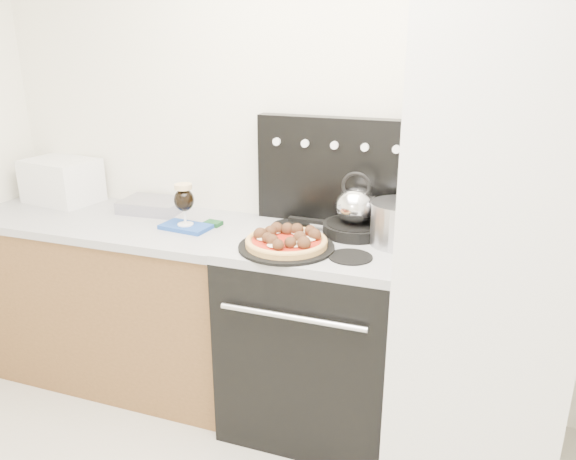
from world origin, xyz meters
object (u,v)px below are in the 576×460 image
at_px(stove_body, 317,337).
at_px(stock_pot, 399,225).
at_px(fridge, 487,256).
at_px(skillet, 354,229).
at_px(base_cabinet, 120,301).
at_px(toaster_oven, 62,181).
at_px(pizza_pan, 286,247).
at_px(oven_mitt, 186,227).
at_px(pizza, 286,240).
at_px(tea_kettle, 355,202).
at_px(beer_glass, 184,204).

height_order(stove_body, stock_pot, stock_pot).
height_order(fridge, skillet, fridge).
bearing_deg(base_cabinet, toaster_oven, 159.32).
bearing_deg(stove_body, pizza_pan, -125.65).
height_order(base_cabinet, oven_mitt, oven_mitt).
xyz_separation_m(oven_mitt, pizza, (0.56, -0.13, 0.05)).
xyz_separation_m(toaster_oven, tea_kettle, (1.65, -0.05, 0.05)).
bearing_deg(toaster_oven, skillet, 7.29).
relative_size(toaster_oven, beer_glass, 1.83).
xyz_separation_m(pizza_pan, tea_kettle, (0.23, 0.27, 0.14)).
xyz_separation_m(base_cabinet, stove_body, (1.10, -0.02, 0.01)).
relative_size(stove_body, stock_pot, 3.63).
bearing_deg(stock_pot, base_cabinet, -178.26).
xyz_separation_m(pizza_pan, pizza, (0.00, 0.00, 0.03)).
relative_size(toaster_oven, stock_pot, 1.54).
bearing_deg(stock_pot, oven_mitt, -175.63).
bearing_deg(beer_glass, tea_kettle, 10.03).
bearing_deg(pizza, tea_kettle, 49.83).
relative_size(oven_mitt, skillet, 0.82).
distance_m(stove_body, toaster_oven, 1.64).
xyz_separation_m(beer_glass, pizza, (0.56, -0.13, -0.06)).
bearing_deg(pizza, pizza_pan, 0.00).
xyz_separation_m(fridge, stock_pot, (-0.36, 0.09, 0.06)).
distance_m(fridge, pizza, 0.81).
bearing_deg(stove_body, stock_pot, 11.58).
height_order(stove_body, pizza_pan, pizza_pan).
height_order(beer_glass, pizza, beer_glass).
xyz_separation_m(fridge, pizza, (-0.80, -0.11, 0.01)).
xyz_separation_m(oven_mitt, beer_glass, (0.00, 0.00, 0.11)).
bearing_deg(oven_mitt, pizza_pan, -13.35).
distance_m(fridge, toaster_oven, 2.24).
xyz_separation_m(skillet, stock_pot, (0.21, -0.06, 0.06)).
distance_m(toaster_oven, pizza_pan, 1.46).
height_order(oven_mitt, tea_kettle, tea_kettle).
bearing_deg(stove_body, pizza, -125.65).
bearing_deg(base_cabinet, oven_mitt, -4.07).
xyz_separation_m(oven_mitt, pizza_pan, (0.56, -0.13, 0.02)).
xyz_separation_m(beer_glass, skillet, (0.79, 0.14, -0.08)).
bearing_deg(tea_kettle, pizza, -111.29).
distance_m(base_cabinet, skillet, 1.34).
xyz_separation_m(stove_body, tea_kettle, (0.13, 0.13, 0.63)).
bearing_deg(beer_glass, pizza, -13.35).
distance_m(pizza, stock_pot, 0.49).
height_order(toaster_oven, oven_mitt, toaster_oven).
distance_m(stove_body, stock_pot, 0.66).
distance_m(toaster_oven, stock_pot, 1.87).
bearing_deg(oven_mitt, tea_kettle, 10.03).
xyz_separation_m(base_cabinet, stock_pot, (1.44, 0.04, 0.58)).
height_order(tea_kettle, stock_pot, tea_kettle).
distance_m(pizza_pan, skillet, 0.36).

